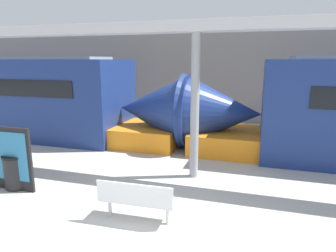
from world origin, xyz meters
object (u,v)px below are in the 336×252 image
Objects in this scene: poster_board at (12,159)px; support_column_near at (195,108)px; trash_bin at (17,171)px; bench_near at (136,198)px.

poster_board is 0.41× the size of support_column_near.
trash_bin is at bearing 101.44° from poster_board.
poster_board is at bearing -152.21° from support_column_near.
bench_near is 3.01m from support_column_near.
support_column_near is at bearing 27.79° from poster_board.
support_column_near is at bearing 26.04° from trash_bin.
trash_bin is 0.22× the size of support_column_near.
poster_board is at bearing -78.56° from trash_bin.
bench_near is at bearing -8.72° from poster_board.
support_column_near is (3.98, 2.10, 1.09)m from poster_board.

